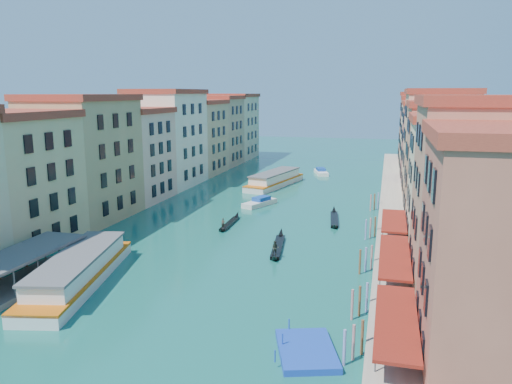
# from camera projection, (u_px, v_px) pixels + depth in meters

# --- Properties ---
(ground) EXTENTS (400.00, 400.00, 0.00)m
(ground) POSITION_uv_depth(u_px,v_px,m) (90.00, 366.00, 37.51)
(ground) COLOR #16605A
(ground) RESTS_ON ground
(left_bank_palazzos) EXTENTS (12.80, 128.40, 21.00)m
(left_bank_palazzos) POSITION_uv_depth(u_px,v_px,m) (155.00, 144.00, 103.47)
(left_bank_palazzos) COLOR #CEBF8D
(left_bank_palazzos) RESTS_ON ground
(right_bank_palazzos) EXTENTS (12.80, 128.40, 21.00)m
(right_bank_palazzos) POSITION_uv_depth(u_px,v_px,m) (440.00, 152.00, 89.68)
(right_bank_palazzos) COLOR #A4523E
(right_bank_palazzos) RESTS_ON ground
(quay) EXTENTS (4.00, 140.00, 1.00)m
(quay) POSITION_uv_depth(u_px,v_px,m) (391.00, 200.00, 93.50)
(quay) COLOR #9E937F
(quay) RESTS_ON ground
(restaurant_awnings) EXTENTS (3.20, 44.55, 3.12)m
(restaurant_awnings) POSITION_uv_depth(u_px,v_px,m) (395.00, 257.00, 53.15)
(restaurant_awnings) COLOR maroon
(restaurant_awnings) RESTS_ON ground
(vaporetto_stop) EXTENTS (5.40, 16.40, 3.65)m
(vaporetto_stop) POSITION_uv_depth(u_px,v_px,m) (20.00, 274.00, 52.63)
(vaporetto_stop) COLOR #555558
(vaporetto_stop) RESTS_ON ground
(mooring_poles_right) EXTENTS (1.44, 54.24, 3.20)m
(mooring_poles_right) POSITION_uv_depth(u_px,v_px,m) (367.00, 253.00, 59.75)
(mooring_poles_right) COLOR brown
(mooring_poles_right) RESTS_ON ground
(mooring_poles_left) EXTENTS (0.24, 8.24, 3.20)m
(mooring_poles_left) POSITION_uv_depth(u_px,v_px,m) (1.00, 273.00, 53.29)
(mooring_poles_left) COLOR brown
(mooring_poles_left) RESTS_ON ground
(vaporetto_near) EXTENTS (9.64, 22.45, 3.26)m
(vaporetto_near) POSITION_uv_depth(u_px,v_px,m) (79.00, 270.00, 53.55)
(vaporetto_near) COLOR silver
(vaporetto_near) RESTS_ON ground
(vaporetto_far) EXTENTS (9.33, 21.72, 3.15)m
(vaporetto_far) POSITION_uv_depth(u_px,v_px,m) (275.00, 179.00, 110.18)
(vaporetto_far) COLOR silver
(vaporetto_far) RESTS_ON ground
(gondola_fore) EXTENTS (1.21, 10.61, 2.12)m
(gondola_fore) POSITION_uv_depth(u_px,v_px,m) (230.00, 223.00, 77.54)
(gondola_fore) COLOR black
(gondola_fore) RESTS_ON ground
(gondola_right) EXTENTS (2.61, 12.63, 2.52)m
(gondola_right) POSITION_uv_depth(u_px,v_px,m) (278.00, 246.00, 65.46)
(gondola_right) COLOR black
(gondola_right) RESTS_ON ground
(gondola_far) EXTENTS (2.37, 12.38, 1.75)m
(gondola_far) POSITION_uv_depth(u_px,v_px,m) (334.00, 218.00, 80.29)
(gondola_far) COLOR black
(gondola_far) RESTS_ON ground
(motorboat_mid) EXTENTS (5.24, 7.99, 1.59)m
(motorboat_mid) POSITION_uv_depth(u_px,v_px,m) (260.00, 202.00, 90.92)
(motorboat_mid) COLOR silver
(motorboat_mid) RESTS_ON ground
(motorboat_far) EXTENTS (4.65, 8.08, 1.60)m
(motorboat_far) POSITION_uv_depth(u_px,v_px,m) (321.00, 172.00, 125.85)
(motorboat_far) COLOR white
(motorboat_far) RESTS_ON ground
(blue_dock) EXTENTS (6.11, 7.49, 0.54)m
(blue_dock) POSITION_uv_depth(u_px,v_px,m) (306.00, 350.00, 39.25)
(blue_dock) COLOR #1740B3
(blue_dock) RESTS_ON ground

